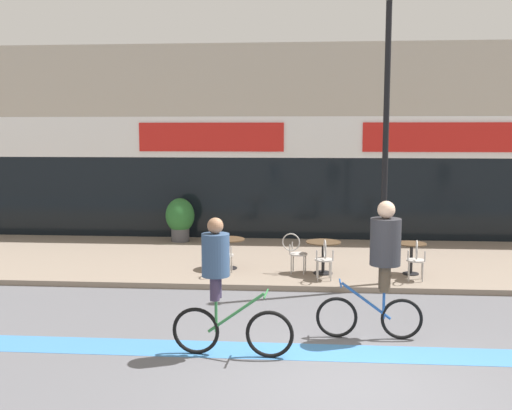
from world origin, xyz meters
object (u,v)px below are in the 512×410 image
object	(u,v)px
cafe_chair_0_near	(224,252)
planter_pot	(180,218)
cafe_chair_1_near	(324,257)
bistro_table_0	(228,247)
bistro_table_2	(411,252)
cafe_chair_1_side	(295,250)
lamp_post	(386,120)
cyclist_2	(382,257)
bistro_table_1	(323,250)
cyclist_0	(221,280)
cafe_chair_2_near	(416,257)

from	to	relation	value
cafe_chair_0_near	planter_pot	distance (m)	4.37
cafe_chair_0_near	cafe_chair_1_near	distance (m)	2.22
bistro_table_0	bistro_table_2	bearing A→B (deg)	-3.08
cafe_chair_1_side	lamp_post	size ratio (longest dim) A/B	0.15
bistro_table_0	cafe_chair_1_near	world-z (taller)	cafe_chair_1_near
cyclist_2	bistro_table_0	bearing A→B (deg)	-53.82
bistro_table_1	bistro_table_2	size ratio (longest dim) A/B	1.11
cafe_chair_1_near	cyclist_2	size ratio (longest dim) A/B	0.41
planter_pot	cyclist_0	bearing A→B (deg)	-74.34
bistro_table_2	cafe_chair_1_side	world-z (taller)	cafe_chair_1_side
bistro_table_1	cafe_chair_0_near	bearing A→B (deg)	-171.91
cafe_chair_0_near	cyclist_2	size ratio (longest dim) A/B	0.41
cafe_chair_0_near	cafe_chair_2_near	distance (m)	4.14
bistro_table_1	cyclist_0	world-z (taller)	cyclist_0
cafe_chair_0_near	cafe_chair_2_near	size ratio (longest dim) A/B	1.00
lamp_post	bistro_table_1	bearing A→B (deg)	145.55
bistro_table_0	planter_pot	bearing A→B (deg)	118.40
cafe_chair_1_near	lamp_post	size ratio (longest dim) A/B	0.15
cyclist_0	cafe_chair_1_side	bearing A→B (deg)	81.41
cafe_chair_1_near	lamp_post	distance (m)	3.13
bistro_table_2	cafe_chair_2_near	bearing A→B (deg)	-90.94
bistro_table_0	lamp_post	xyz separation A→B (m)	(3.39, -1.14, 2.89)
planter_pot	cafe_chair_2_near	bearing A→B (deg)	-35.23
cafe_chair_1_near	cafe_chair_2_near	size ratio (longest dim) A/B	1.00
lamp_post	cafe_chair_1_side	bearing A→B (deg)	155.43
lamp_post	bistro_table_0	bearing A→B (deg)	161.44
cyclist_0	cyclist_2	world-z (taller)	cyclist_2
bistro_table_0	cafe_chair_0_near	size ratio (longest dim) A/B	0.88
bistro_table_2	cyclist_0	world-z (taller)	cyclist_0
bistro_table_1	cafe_chair_1_near	xyz separation A→B (m)	(0.00, -0.63, -0.01)
bistro_table_0	cafe_chair_2_near	distance (m)	4.22
bistro_table_1	cafe_chair_1_near	bearing A→B (deg)	-89.59
cafe_chair_2_near	planter_pot	xyz separation A→B (m)	(-5.94, 4.20, 0.16)
bistro_table_2	lamp_post	xyz separation A→B (m)	(-0.75, -0.92, 2.90)
cafe_chair_2_near	cyclist_0	bearing A→B (deg)	147.58
planter_pot	lamp_post	distance (m)	7.39
cafe_chair_1_near	cafe_chair_2_near	xyz separation A→B (m)	(1.94, 0.09, 0.00)
bistro_table_1	cyclist_2	distance (m)	4.00
bistro_table_1	bistro_table_2	xyz separation A→B (m)	(1.95, 0.09, -0.03)
cafe_chair_1_near	cafe_chair_1_side	size ratio (longest dim) A/B	1.00
bistro_table_1	bistro_table_2	distance (m)	1.96
planter_pot	lamp_post	size ratio (longest dim) A/B	0.21
cafe_chair_1_side	cafe_chair_2_near	xyz separation A→B (m)	(2.57, -0.54, 0.00)
cafe_chair_1_side	cafe_chair_2_near	distance (m)	2.62
bistro_table_1	cyclist_0	distance (m)	5.07
bistro_table_1	lamp_post	distance (m)	3.23
cafe_chair_1_near	planter_pot	xyz separation A→B (m)	(-4.01, 4.29, 0.16)
bistro_table_1	cafe_chair_0_near	size ratio (longest dim) A/B	0.86
cafe_chair_2_near	cyclist_2	distance (m)	3.59
cafe_chair_0_near	cyclist_0	xyz separation A→B (m)	(0.55, -4.46, 0.50)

